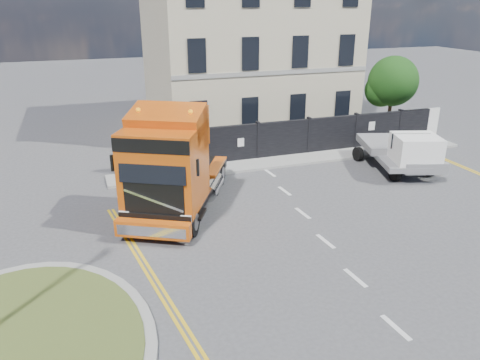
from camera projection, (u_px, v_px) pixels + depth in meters
name	position (u px, v px, depth m)	size (l,w,h in m)	color
ground	(244.00, 250.00, 16.15)	(120.00, 120.00, 0.00)	#424244
traffic_island	(15.00, 353.00, 11.32)	(6.80, 6.80, 0.17)	gray
hoarding_fence	(301.00, 137.00, 25.74)	(18.80, 0.25, 2.00)	black
georgian_building	(245.00, 38.00, 30.46)	(12.30, 10.30, 12.80)	#B9B093
tree	(390.00, 83.00, 30.15)	(3.20, 3.20, 4.80)	#382619
pavement_far	(298.00, 159.00, 25.12)	(20.00, 1.60, 0.12)	gray
truck	(171.00, 170.00, 18.03)	(5.77, 7.62, 4.32)	black
flatbed_pickup	(406.00, 152.00, 22.78)	(3.48, 5.54, 2.12)	slate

